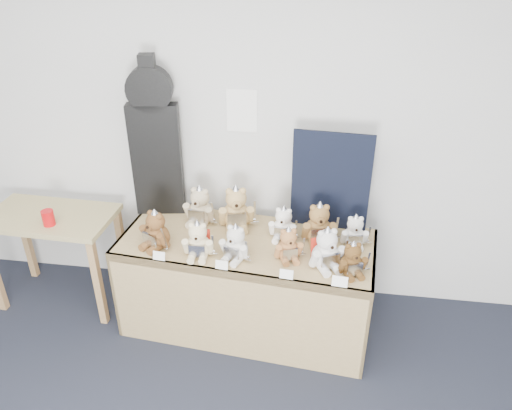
# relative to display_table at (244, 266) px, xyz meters

# --- Properties ---
(room_shell) EXTENTS (6.00, 6.00, 6.00)m
(room_shell) POSITION_rel_display_table_xyz_m (-0.09, 0.53, 0.90)
(room_shell) COLOR silver
(room_shell) RESTS_ON floor
(display_table) EXTENTS (1.77, 0.87, 0.71)m
(display_table) POSITION_rel_display_table_xyz_m (0.00, 0.00, 0.00)
(display_table) COLOR #93774B
(display_table) RESTS_ON floor
(side_table) EXTENTS (0.92, 0.54, 0.75)m
(side_table) POSITION_rel_display_table_xyz_m (-1.44, 0.15, 0.07)
(side_table) COLOR tan
(side_table) RESTS_ON floor
(guitar_case) EXTENTS (0.36, 0.16, 1.15)m
(guitar_case) POSITION_rel_display_table_xyz_m (-0.68, 0.39, 0.71)
(guitar_case) COLOR black
(guitar_case) RESTS_ON display_table
(navy_board) EXTENTS (0.53, 0.06, 0.71)m
(navy_board) POSITION_rel_display_table_xyz_m (0.54, 0.34, 0.51)
(navy_board) COLOR black
(navy_board) RESTS_ON display_table
(red_cup) EXTENTS (0.08, 0.08, 0.11)m
(red_cup) POSITION_rel_display_table_xyz_m (-1.37, 0.02, 0.25)
(red_cup) COLOR red
(red_cup) RESTS_ON side_table
(teddy_front_far_left) EXTENTS (0.24, 0.24, 0.29)m
(teddy_front_far_left) POSITION_rel_display_table_xyz_m (-0.57, -0.07, 0.27)
(teddy_front_far_left) COLOR brown
(teddy_front_far_left) RESTS_ON display_table
(teddy_front_left) EXTENTS (0.23, 0.19, 0.28)m
(teddy_front_left) POSITION_rel_display_table_xyz_m (-0.27, -0.14, 0.26)
(teddy_front_left) COLOR beige
(teddy_front_left) RESTS_ON display_table
(teddy_front_centre) EXTENTS (0.22, 0.21, 0.27)m
(teddy_front_centre) POSITION_rel_display_table_xyz_m (-0.03, -0.14, 0.26)
(teddy_front_centre) COLOR silver
(teddy_front_centre) RESTS_ON display_table
(teddy_front_right) EXTENTS (0.21, 0.19, 0.25)m
(teddy_front_right) POSITION_rel_display_table_xyz_m (0.30, -0.09, 0.25)
(teddy_front_right) COLOR #A76E3F
(teddy_front_right) RESTS_ON display_table
(teddy_front_far_right) EXTENTS (0.25, 0.24, 0.30)m
(teddy_front_far_right) POSITION_rel_display_table_xyz_m (0.54, -0.14, 0.27)
(teddy_front_far_right) COLOR silver
(teddy_front_far_right) RESTS_ON display_table
(teddy_front_end) EXTENTS (0.21, 0.19, 0.25)m
(teddy_front_end) POSITION_rel_display_table_xyz_m (0.70, -0.19, 0.25)
(teddy_front_end) COLOR brown
(teddy_front_end) RESTS_ON display_table
(teddy_back_left) EXTENTS (0.26, 0.23, 0.31)m
(teddy_back_left) POSITION_rel_display_table_xyz_m (-0.35, 0.26, 0.28)
(teddy_back_left) COLOR beige
(teddy_back_left) RESTS_ON display_table
(teddy_back_centre_left) EXTENTS (0.29, 0.25, 0.34)m
(teddy_back_centre_left) POSITION_rel_display_table_xyz_m (-0.09, 0.25, 0.29)
(teddy_back_centre_left) COLOR tan
(teddy_back_centre_left) RESTS_ON display_table
(teddy_back_centre_right) EXTENTS (0.21, 0.18, 0.26)m
(teddy_back_centre_right) POSITION_rel_display_table_xyz_m (0.25, 0.14, 0.26)
(teddy_back_centre_right) COLOR white
(teddy_back_centre_right) RESTS_ON display_table
(teddy_back_right) EXTENTS (0.26, 0.23, 0.31)m
(teddy_back_right) POSITION_rel_display_table_xyz_m (0.48, 0.14, 0.28)
(teddy_back_right) COLOR olive
(teddy_back_right) RESTS_ON display_table
(teddy_back_end) EXTENTS (0.20, 0.17, 0.25)m
(teddy_back_end) POSITION_rel_display_table_xyz_m (0.72, 0.13, 0.25)
(teddy_back_end) COLOR white
(teddy_back_end) RESTS_ON display_table
(entry_card_a) EXTENTS (0.08, 0.03, 0.06)m
(entry_card_a) POSITION_rel_display_table_xyz_m (-0.51, -0.22, 0.19)
(entry_card_a) COLOR white
(entry_card_a) RESTS_ON display_table
(entry_card_b) EXTENTS (0.08, 0.03, 0.06)m
(entry_card_b) POSITION_rel_display_table_xyz_m (-0.09, -0.26, 0.19)
(entry_card_b) COLOR white
(entry_card_b) RESTS_ON display_table
(entry_card_c) EXTENTS (0.08, 0.03, 0.06)m
(entry_card_c) POSITION_rel_display_table_xyz_m (0.31, -0.30, 0.19)
(entry_card_c) COLOR white
(entry_card_c) RESTS_ON display_table
(entry_card_d) EXTENTS (0.09, 0.03, 0.07)m
(entry_card_d) POSITION_rel_display_table_xyz_m (0.63, -0.33, 0.19)
(entry_card_d) COLOR white
(entry_card_d) RESTS_ON display_table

